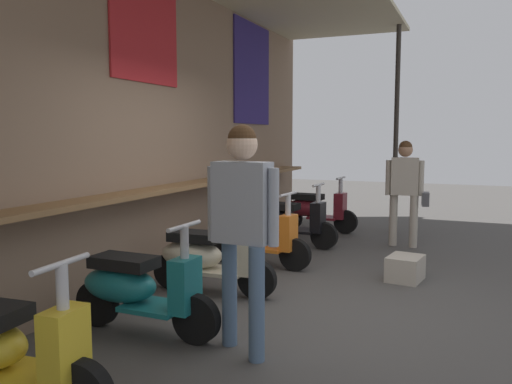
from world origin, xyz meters
TOP-DOWN VIEW (x-y plane):
  - ground_plane at (0.00, 0.00)m, footprint 28.72×28.72m
  - market_stall_facade at (0.00, 1.86)m, footprint 10.26×2.49m
  - scooter_teal at (-1.26, 1.08)m, footprint 0.46×1.40m
  - scooter_cream at (-0.03, 1.08)m, footprint 0.46×1.40m
  - scooter_orange at (1.24, 1.08)m, footprint 0.49×1.40m
  - scooter_black at (2.56, 1.08)m, footprint 0.48×1.40m
  - scooter_maroon at (3.92, 1.08)m, footprint 0.46×1.40m
  - shopper_with_handbag at (3.20, -0.56)m, footprint 0.32×0.64m
  - shopper_browsing at (-1.28, 0.09)m, footprint 0.31×0.59m
  - merchandise_crate at (1.28, -0.81)m, footprint 0.50×0.42m

SIDE VIEW (x-z plane):
  - ground_plane at x=0.00m, z-range 0.00..0.00m
  - merchandise_crate at x=1.28m, z-range 0.00..0.28m
  - scooter_teal at x=-1.26m, z-range -0.10..0.87m
  - scooter_cream at x=-0.03m, z-range -0.10..0.87m
  - scooter_orange at x=1.24m, z-range -0.10..0.87m
  - scooter_black at x=2.56m, z-range -0.10..0.87m
  - scooter_maroon at x=3.92m, z-range -0.10..0.87m
  - shopper_with_handbag at x=3.20m, z-range 0.16..1.75m
  - shopper_browsing at x=-1.28m, z-range 0.22..1.96m
  - market_stall_facade at x=0.00m, z-range 0.20..3.87m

